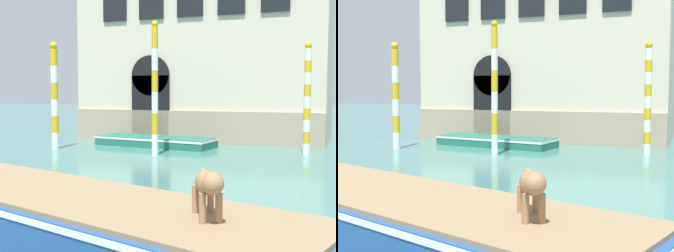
% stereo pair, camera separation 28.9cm
% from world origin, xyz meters
% --- Properties ---
extents(boat_foreground, '(8.14, 4.29, 0.69)m').
position_xyz_m(boat_foreground, '(3.09, 6.64, 0.37)').
color(boat_foreground, '#234C8C').
rests_on(boat_foreground, ground_plane).
extents(dog_on_deck, '(0.56, 0.87, 0.63)m').
position_xyz_m(dog_on_deck, '(5.31, 6.02, 1.10)').
color(dog_on_deck, '#997047').
rests_on(dog_on_deck, boat_foreground).
extents(boat_moored_near_palazzo, '(4.90, 2.18, 0.37)m').
position_xyz_m(boat_moored_near_palazzo, '(-0.27, 17.63, 0.20)').
color(boat_moored_near_palazzo, '#1E6651').
rests_on(boat_moored_near_palazzo, ground_plane).
extents(mooring_pole_0, '(0.28, 0.28, 3.97)m').
position_xyz_m(mooring_pole_0, '(-3.39, 15.43, 2.01)').
color(mooring_pole_0, white).
rests_on(mooring_pole_0, ground_plane).
extents(mooring_pole_1, '(0.22, 0.22, 4.49)m').
position_xyz_m(mooring_pole_1, '(0.77, 15.15, 2.26)').
color(mooring_pole_1, white).
rests_on(mooring_pole_1, ground_plane).
extents(mooring_pole_2, '(0.25, 0.25, 3.81)m').
position_xyz_m(mooring_pole_2, '(5.50, 17.11, 1.93)').
color(mooring_pole_2, white).
rests_on(mooring_pole_2, ground_plane).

